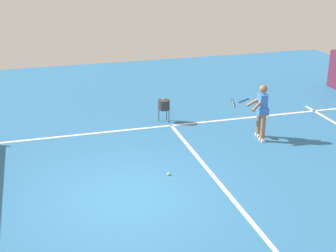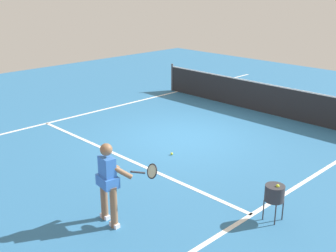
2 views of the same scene
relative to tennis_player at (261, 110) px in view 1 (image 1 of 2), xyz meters
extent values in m
plane|color=teal|center=(-2.20, 4.24, -0.85)|extent=(24.77, 24.77, 0.00)
cube|color=white|center=(-2.20, 2.06, -0.84)|extent=(7.71, 0.10, 0.01)
cube|color=white|center=(1.66, 4.24, -0.84)|extent=(0.10, 17.05, 0.01)
cylinder|color=#8C6647|center=(-0.19, 0.00, -0.46)|extent=(0.13, 0.13, 0.78)
cylinder|color=#8C6647|center=(0.17, -0.05, -0.46)|extent=(0.13, 0.13, 0.78)
cube|color=white|center=(-0.19, 0.00, -0.81)|extent=(0.20, 0.10, 0.08)
cube|color=white|center=(0.17, -0.05, -0.81)|extent=(0.20, 0.10, 0.08)
cube|color=#3875D6|center=(-0.01, -0.03, 0.19)|extent=(0.35, 0.24, 0.52)
cube|color=#3875D6|center=(-0.01, -0.03, -0.01)|extent=(0.44, 0.33, 0.20)
sphere|color=#8C6647|center=(-0.01, -0.03, 0.59)|extent=(0.22, 0.22, 0.22)
cylinder|color=#8C6647|center=(-0.14, 0.14, 0.21)|extent=(0.22, 0.48, 0.37)
cylinder|color=#8C6647|center=(0.16, 0.10, 0.21)|extent=(0.34, 0.45, 0.37)
cylinder|color=black|center=(0.38, 0.34, 0.17)|extent=(0.08, 0.30, 0.14)
torus|color=black|center=(0.43, 0.64, 0.11)|extent=(0.30, 0.16, 0.28)
cylinder|color=beige|center=(0.43, 0.64, 0.11)|extent=(0.25, 0.12, 0.23)
sphere|color=#D1E533|center=(-1.50, 3.05, -0.81)|extent=(0.07, 0.07, 0.07)
cylinder|color=#333338|center=(2.02, 2.19, -0.30)|extent=(0.36, 0.36, 0.30)
cylinder|color=#333338|center=(2.15, 2.31, -0.65)|extent=(0.02, 0.02, 0.40)
cylinder|color=#333338|center=(1.90, 2.06, -0.65)|extent=(0.02, 0.02, 0.40)
cylinder|color=#333338|center=(2.15, 2.06, -0.65)|extent=(0.02, 0.02, 0.40)
sphere|color=#D1E533|center=(2.07, 2.19, -0.14)|extent=(0.07, 0.07, 0.07)
camera|label=1|loc=(-11.34, 5.90, 4.28)|focal=51.84mm
camera|label=2|loc=(5.57, -4.00, 3.32)|focal=45.12mm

